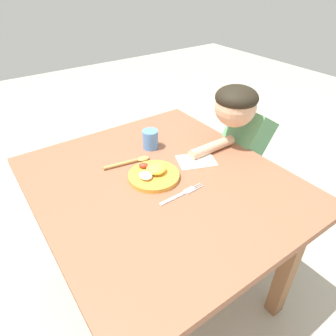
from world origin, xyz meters
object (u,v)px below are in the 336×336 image
fork (182,194)px  person (240,160)px  spoon (131,162)px  drinking_cup (150,139)px  plate (154,174)px

fork → person: bearing=16.7°
spoon → person: person is taller
fork → drinking_cup: (-0.36, 0.09, 0.04)m
spoon → person: bearing=-3.4°
fork → spoon: bearing=97.8°
drinking_cup → spoon: bearing=-66.2°
drinking_cup → person: person is taller
plate → spoon: size_ratio=0.99×
fork → spoon: 0.30m
spoon → drinking_cup: size_ratio=2.36×
drinking_cup → person: size_ratio=0.09×
drinking_cup → person: bearing=65.6°
fork → drinking_cup: drinking_cup is taller
plate → person: 0.55m
fork → drinking_cup: 0.37m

